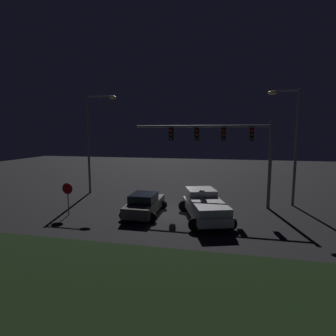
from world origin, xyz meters
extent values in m
plane|color=black|center=(0.00, 0.00, 0.00)|extent=(80.00, 80.00, 0.00)
cube|color=black|center=(0.00, -9.69, 0.05)|extent=(21.84, 7.44, 0.10)
cube|color=#B7B7BC|center=(2.54, -1.11, 0.68)|extent=(3.56, 5.75, 0.55)
cube|color=#B7B7BC|center=(2.18, 0.02, 1.38)|extent=(2.33, 2.37, 0.85)
cube|color=black|center=(2.18, 0.02, 1.50)|extent=(2.14, 1.99, 0.51)
cube|color=#B7B7BC|center=(2.88, -2.14, 1.18)|extent=(2.76, 3.47, 0.45)
cylinder|color=black|center=(0.97, 0.43, 0.40)|extent=(0.80, 0.22, 0.80)
cylinder|color=black|center=(2.93, 1.06, 0.40)|extent=(0.80, 0.22, 0.80)
cylinder|color=black|center=(2.16, -3.27, 0.40)|extent=(0.80, 0.22, 0.80)
cylinder|color=black|center=(4.12, -2.64, 0.40)|extent=(0.80, 0.22, 0.80)
cube|color=#514C47|center=(-1.60, -0.78, 0.61)|extent=(1.81, 4.40, 0.70)
cube|color=black|center=(-1.60, -1.03, 1.23)|extent=(1.60, 2.00, 0.55)
cylinder|color=black|center=(-2.52, 0.72, 0.32)|extent=(0.64, 0.22, 0.64)
cylinder|color=black|center=(-0.68, 0.71, 0.32)|extent=(0.64, 0.22, 0.64)
cylinder|color=black|center=(-2.52, -2.28, 0.32)|extent=(0.64, 0.22, 0.64)
cylinder|color=black|center=(-0.68, -2.28, 0.32)|extent=(0.64, 0.22, 0.64)
cylinder|color=slate|center=(6.98, 2.59, 3.25)|extent=(0.24, 0.24, 6.50)
cylinder|color=slate|center=(1.88, 2.59, 6.10)|extent=(10.20, 0.18, 0.18)
cube|color=black|center=(5.58, 2.59, 5.50)|extent=(0.32, 0.44, 0.95)
sphere|color=red|center=(5.58, 2.36, 5.80)|extent=(0.22, 0.22, 0.22)
sphere|color=#59380A|center=(5.58, 2.36, 5.50)|extent=(0.22, 0.22, 0.22)
sphere|color=#0C4719|center=(5.58, 2.36, 5.20)|extent=(0.22, 0.22, 0.22)
cube|color=black|center=(3.58, 2.59, 5.50)|extent=(0.32, 0.44, 0.95)
sphere|color=red|center=(3.58, 2.36, 5.80)|extent=(0.22, 0.22, 0.22)
sphere|color=#59380A|center=(3.58, 2.36, 5.50)|extent=(0.22, 0.22, 0.22)
sphere|color=#0C4719|center=(3.58, 2.36, 5.20)|extent=(0.22, 0.22, 0.22)
cube|color=black|center=(1.58, 2.59, 5.50)|extent=(0.32, 0.44, 0.95)
sphere|color=red|center=(1.58, 2.36, 5.80)|extent=(0.22, 0.22, 0.22)
sphere|color=#59380A|center=(1.58, 2.36, 5.50)|extent=(0.22, 0.22, 0.22)
sphere|color=#0C4719|center=(1.58, 2.36, 5.20)|extent=(0.22, 0.22, 0.22)
cube|color=black|center=(-0.42, 2.59, 5.50)|extent=(0.32, 0.44, 0.95)
sphere|color=red|center=(-0.42, 2.36, 5.80)|extent=(0.22, 0.22, 0.22)
sphere|color=#59380A|center=(-0.42, 2.36, 5.50)|extent=(0.22, 0.22, 0.22)
sphere|color=#0C4719|center=(-0.42, 2.36, 5.20)|extent=(0.22, 0.22, 0.22)
cylinder|color=slate|center=(-8.65, 4.61, 4.49)|extent=(0.20, 0.20, 8.98)
cylinder|color=slate|center=(-7.38, 4.61, 8.83)|extent=(2.55, 0.12, 0.12)
ellipsoid|color=#F9CC72|center=(-6.10, 4.61, 8.73)|extent=(0.70, 0.44, 0.30)
cylinder|color=slate|center=(8.98, 3.81, 4.42)|extent=(0.20, 0.20, 8.85)
cylinder|color=slate|center=(8.04, 3.81, 8.70)|extent=(1.89, 0.12, 0.12)
ellipsoid|color=#F9CC72|center=(7.09, 3.81, 8.60)|extent=(0.70, 0.44, 0.30)
cylinder|color=slate|center=(-6.67, -2.01, 1.10)|extent=(0.07, 0.07, 2.20)
cylinder|color=#B20C0F|center=(-6.67, -2.04, 1.85)|extent=(0.76, 0.03, 0.76)
camera|label=1|loc=(3.67, -17.78, 5.57)|focal=28.24mm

